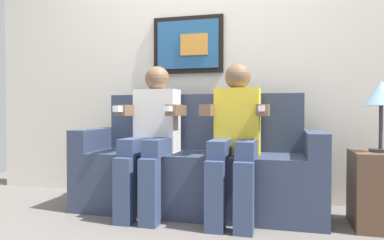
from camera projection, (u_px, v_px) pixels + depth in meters
ground_plane at (186, 223)px, 2.45m from camera, size 5.53×5.53×0.00m
back_wall_assembly at (209, 50)px, 3.16m from camera, size 4.25×0.10×2.60m
couch at (198, 170)px, 2.76m from camera, size 1.85×0.58×0.90m
person_on_left at (152, 132)px, 2.67m from camera, size 0.46×0.56×1.11m
person_on_right at (236, 134)px, 2.51m from camera, size 0.46×0.56×1.11m
side_table_right at (384, 190)px, 2.33m from camera, size 0.40×0.40×0.50m
table_lamp at (381, 96)px, 2.31m from camera, size 0.22×0.22×0.46m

